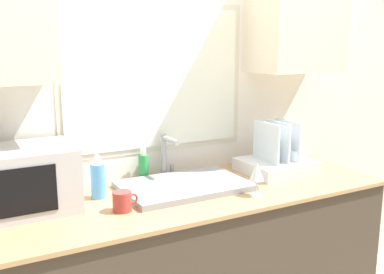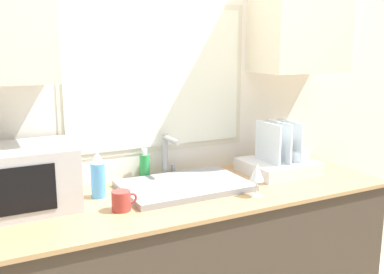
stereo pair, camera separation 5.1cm
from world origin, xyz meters
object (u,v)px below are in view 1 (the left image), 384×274
spray_bottle (98,176)px  wine_glass (257,172)px  microwave (22,179)px  faucet (166,152)px  dish_rack (278,161)px  soap_bottle (144,166)px  mug_near_sink (123,201)px

spray_bottle → wine_glass: bearing=-26.0°
microwave → spray_bottle: microwave is taller
faucet → dish_rack: bearing=-18.6°
soap_bottle → wine_glass: bearing=-52.9°
faucet → spray_bottle: 0.45m
spray_bottle → soap_bottle: bearing=29.1°
faucet → dish_rack: 0.64m
faucet → soap_bottle: size_ratio=1.41×
spray_bottle → mug_near_sink: 0.23m
soap_bottle → wine_glass: (0.37, -0.49, 0.04)m
soap_bottle → faucet: bearing=-10.6°
mug_near_sink → soap_bottle: bearing=55.9°
dish_rack → wine_glass: bearing=-142.2°
microwave → mug_near_sink: (0.38, -0.22, -0.10)m
microwave → spray_bottle: size_ratio=1.98×
mug_near_sink → faucet: bearing=43.1°
spray_bottle → mug_near_sink: (0.04, -0.21, -0.06)m
microwave → dish_rack: (1.35, -0.06, -0.08)m
mug_near_sink → dish_rack: bearing=9.0°
spray_bottle → mug_near_sink: size_ratio=1.95×
spray_bottle → soap_bottle: size_ratio=1.34×
soap_bottle → dish_rack: bearing=-17.3°
spray_bottle → soap_bottle: 0.34m
faucet → soap_bottle: (-0.12, 0.02, -0.07)m
faucet → spray_bottle: faucet is taller
faucet → soap_bottle: 0.14m
soap_bottle → microwave: bearing=-165.8°
spray_bottle → microwave: bearing=178.9°
dish_rack → soap_bottle: bearing=162.7°
soap_bottle → wine_glass: size_ratio=1.03×
dish_rack → spray_bottle: (-1.02, 0.06, 0.05)m
faucet → mug_near_sink: size_ratio=2.05×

